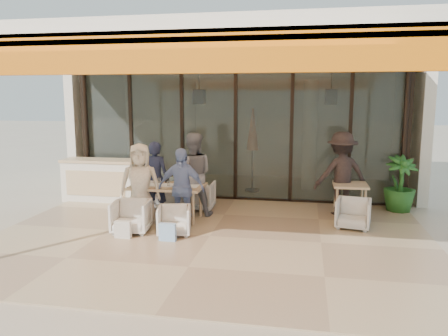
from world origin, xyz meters
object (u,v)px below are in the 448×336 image
Objects in this scene: diner_navy at (155,178)px; diner_grey at (193,175)px; potted_palm at (400,184)px; side_chair at (353,212)px; diner_cream at (140,185)px; host_counter at (101,180)px; chair_far_right at (198,194)px; side_table at (350,189)px; chair_near_left at (131,215)px; standing_woman at (341,174)px; diner_periwinkle at (181,188)px; chair_far_left at (163,194)px; chair_near_right at (174,219)px; dining_table at (167,188)px.

diner_grey is (0.84, 0.00, 0.10)m from diner_navy.
diner_navy reaches higher than potted_palm.
side_chair is (4.16, -0.36, -0.48)m from diner_navy.
diner_cream is at bearing -162.04° from side_chair.
host_counter reaches higher than chair_far_right.
host_counter is at bearing 175.13° from side_table.
side_chair is (4.16, 1.04, -0.02)m from chair_near_left.
host_counter is at bearing -177.92° from potted_palm.
potted_palm is (1.14, 1.51, 0.31)m from side_chair.
standing_woman is (3.98, 0.62, 0.11)m from diner_navy.
diner_navy is 1.23m from diner_periwinkle.
chair_far_left is 0.37× the size of standing_woman.
side_chair is at bearing 7.23° from chair_near_left.
diner_periwinkle is (2.57, -1.79, 0.26)m from host_counter.
chair_near_right is (0.00, -1.90, -0.05)m from chair_far_right.
side_table is at bearing -174.58° from diner_navy.
diner_grey reaches higher than dining_table.
diner_grey is at bearing -175.64° from side_chair.
potted_palm is (7.03, 0.26, 0.10)m from host_counter.
host_counter is 1.97m from diner_navy.
dining_table reaches higher than chair_far_right.
dining_table is 1.09m from chair_far_left.
dining_table reaches higher than chair_near_right.
chair_far_right is 0.39× the size of standing_woman.
chair_far_left is 2.08m from chair_near_right.
chair_far_left is 5.35m from potted_palm.
chair_near_right is 0.33× the size of standing_woman.
chair_near_right is 0.70m from diner_periwinkle.
diner_navy is at bearing -174.39° from side_chair.
side_chair reaches higher than chair_near_right.
side_chair is at bearing 11.87° from diner_periwinkle.
side_table is 0.41× the size of standing_woman.
dining_table is 1.10m from chair_near_left.
diner_cream reaches higher than side_chair.
diner_cream is (0.00, -0.90, 0.02)m from diner_navy.
side_table reaches higher than chair_far_right.
chair_near_right is 1.52m from diner_grey.
side_table reaches higher than chair_far_left.
host_counter is 2.75m from diner_grey.
chair_near_right is 1.11m from diner_cream.
side_chair is 0.36× the size of standing_woman.
standing_woman is at bearing 20.08° from chair_near_left.
side_table is at bearing -4.87° from host_counter.
side_table is at bearing 15.92° from chair_near_right.
diner_grey reaches higher than potted_palm.
side_chair is (4.16, -0.86, -0.01)m from chair_far_left.
dining_table is at bearing -168.15° from side_chair.
chair_near_right is at bearing -66.00° from dining_table.
chair_far_right is (0.84, -0.00, 0.02)m from chair_far_left.
dining_table is 1.11m from chair_near_right.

